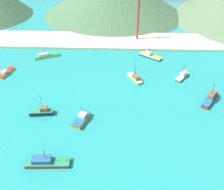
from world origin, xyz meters
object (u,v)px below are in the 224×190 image
Objects in this scene: fishing_boat_1 at (6,73)px; fishing_boat_11 at (82,119)px; fishing_boat_6 at (42,112)px; fishing_boat_9 at (211,98)px; fishing_boat_12 at (46,162)px; fishing_boat_5 at (182,76)px; fishing_boat_14 at (46,56)px; fishing_boat_13 at (150,56)px; fishing_boat_0 at (135,78)px; radio_tower at (138,16)px.

fishing_boat_11 is (33.70, -26.78, 0.24)m from fishing_boat_1.
fishing_boat_6 reaches higher than fishing_boat_9.
fishing_boat_5 is at bearing 46.00° from fishing_boat_12.
fishing_boat_9 is at bearing -24.78° from fishing_boat_14.
fishing_boat_1 is 60.24m from fishing_boat_13.
fishing_boat_0 is 0.78× the size of fishing_boat_14.
radio_tower reaches higher than fishing_boat_12.
fishing_boat_6 is 55.64m from fishing_boat_9.
fishing_boat_14 is (-56.75, 14.47, 0.03)m from fishing_boat_5.
fishing_boat_0 is at bearing 153.59° from fishing_boat_9.
fishing_boat_12 is at bearing -72.29° from fishing_boat_6.
fishing_boat_11 is at bearing -118.92° from fishing_boat_13.
fishing_boat_9 is at bearing -11.02° from fishing_boat_1.
fishing_boat_5 is at bearing -64.67° from radio_tower.
fishing_boat_13 is (37.02, 40.81, -0.24)m from fishing_boat_6.
radio_tower is at bearing 72.64° from fishing_boat_11.
fishing_boat_6 is (20.81, -23.92, 0.36)m from fishing_boat_1.
fishing_boat_14 is at bearing 102.49° from fishing_boat_6.
radio_tower is (52.81, 34.36, 11.98)m from fishing_boat_1.
fishing_boat_14 is at bearing -153.92° from radio_tower.
fishing_boat_6 reaches higher than fishing_boat_11.
fishing_boat_0 reaches higher than fishing_boat_12.
fishing_boat_9 is at bearing -26.41° from fishing_boat_0.
fishing_boat_6 is at bearing -77.51° from fishing_boat_14.
fishing_boat_14 is at bearing 155.22° from fishing_boat_9.
fishing_boat_1 is 43.05m from fishing_boat_11.
fishing_boat_9 is 55.37m from radio_tower.
fishing_boat_13 is at bearing 2.97° from fishing_boat_14.
fishing_boat_1 is 77.11m from fishing_boat_9.
fishing_boat_0 is 50.77m from fishing_boat_1.
fishing_boat_13 is (57.83, 16.89, 0.12)m from fishing_boat_1.
radio_tower is at bearing 86.73° from fishing_boat_0.
fishing_boat_13 is (-17.86, 31.63, -0.33)m from fishing_boat_9.
fishing_boat_0 is 29.78m from fishing_boat_11.
fishing_boat_9 is (54.87, 9.19, 0.09)m from fishing_boat_6.
fishing_boat_1 is at bearing -146.95° from radio_tower.
fishing_boat_5 is at bearing -14.31° from fishing_boat_14.
radio_tower reaches higher than fishing_boat_5.
fishing_boat_14 is at bearing 165.69° from fishing_boat_5.
fishing_boat_9 reaches higher than fishing_boat_11.
fishing_boat_11 is at bearing -163.99° from fishing_boat_9.
fishing_boat_14 reaches higher than fishing_boat_11.
fishing_boat_1 is at bearing -179.95° from fishing_boat_5.
fishing_boat_1 is at bearing -163.72° from fishing_boat_13.
fishing_boat_5 is 16.22m from fishing_boat_9.
fishing_boat_13 is at bearing -73.97° from radio_tower.
fishing_boat_13 is 0.41× the size of radio_tower.
fishing_boat_14 is (12.29, 14.53, 0.18)m from fishing_boat_1.
fishing_boat_6 is 55.10m from fishing_boat_13.
radio_tower is (19.11, 61.14, 11.74)m from fishing_boat_11.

